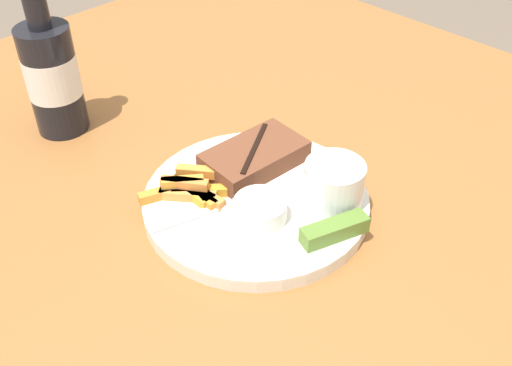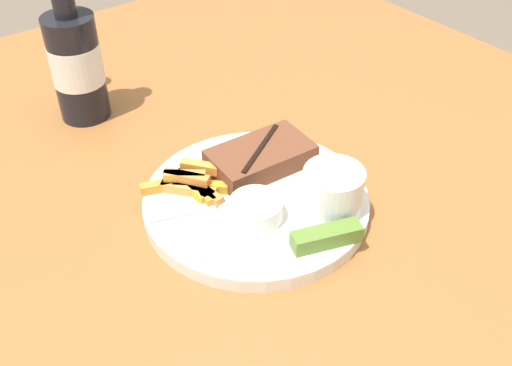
# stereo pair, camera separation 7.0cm
# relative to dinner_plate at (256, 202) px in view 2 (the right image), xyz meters

# --- Properties ---
(dining_table) EXTENTS (1.20, 1.31, 0.75)m
(dining_table) POSITION_rel_dinner_plate_xyz_m (0.00, 0.00, -0.08)
(dining_table) COLOR #935B2D
(dining_table) RESTS_ON ground_plane
(dinner_plate) EXTENTS (0.27, 0.27, 0.02)m
(dinner_plate) POSITION_rel_dinner_plate_xyz_m (0.00, 0.00, 0.00)
(dinner_plate) COLOR silver
(dinner_plate) RESTS_ON dining_table
(steak_portion) EXTENTS (0.13, 0.08, 0.03)m
(steak_portion) POSITION_rel_dinner_plate_xyz_m (0.04, 0.04, 0.02)
(steak_portion) COLOR brown
(steak_portion) RESTS_ON dinner_plate
(fries_pile) EXTENTS (0.10, 0.08, 0.02)m
(fries_pile) POSITION_rel_dinner_plate_xyz_m (-0.05, 0.06, 0.02)
(fries_pile) COLOR #D57F3D
(fries_pile) RESTS_ON dinner_plate
(coleslaw_cup) EXTENTS (0.07, 0.07, 0.05)m
(coleslaw_cup) POSITION_rel_dinner_plate_xyz_m (0.06, -0.07, 0.04)
(coleslaw_cup) COLOR white
(coleslaw_cup) RESTS_ON dinner_plate
(dipping_sauce_cup) EXTENTS (0.06, 0.06, 0.02)m
(dipping_sauce_cup) POSITION_rel_dinner_plate_xyz_m (-0.02, -0.03, 0.02)
(dipping_sauce_cup) COLOR silver
(dipping_sauce_cup) RESTS_ON dinner_plate
(pickle_spear) EXTENTS (0.08, 0.05, 0.02)m
(pickle_spear) POSITION_rel_dinner_plate_xyz_m (0.01, -0.11, 0.02)
(pickle_spear) COLOR #567A2D
(pickle_spear) RESTS_ON dinner_plate
(fork_utensil) EXTENTS (0.13, 0.05, 0.00)m
(fork_utensil) POSITION_rel_dinner_plate_xyz_m (-0.07, 0.02, 0.01)
(fork_utensil) COLOR #B7B7BC
(fork_utensil) RESTS_ON dinner_plate
(beer_bottle) EXTENTS (0.07, 0.07, 0.25)m
(beer_bottle) POSITION_rel_dinner_plate_xyz_m (-0.07, 0.32, 0.08)
(beer_bottle) COLOR black
(beer_bottle) RESTS_ON dining_table
(salt_shaker) EXTENTS (0.03, 0.03, 0.07)m
(salt_shaker) POSITION_rel_dinner_plate_xyz_m (-0.03, 0.39, 0.02)
(salt_shaker) COLOR white
(salt_shaker) RESTS_ON dining_table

